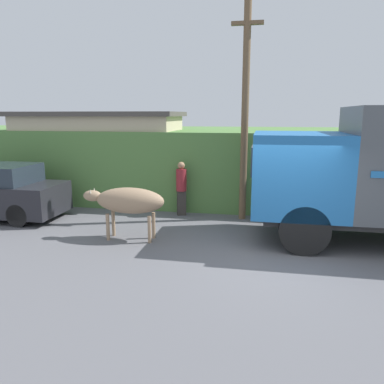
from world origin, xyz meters
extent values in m
plane|color=slate|center=(0.00, 0.00, 0.00)|extent=(60.00, 60.00, 0.00)
cube|color=#568442|center=(0.00, 6.69, 1.29)|extent=(32.00, 6.19, 2.58)
cube|color=#C6B793|center=(-6.30, 4.93, 1.54)|extent=(5.73, 2.40, 3.08)
cube|color=#4C4742|center=(-6.30, 4.93, 3.16)|extent=(6.03, 2.70, 0.16)
cube|color=#236BB2|center=(0.50, 1.54, 1.73)|extent=(2.20, 2.45, 1.94)
cube|color=#232D38|center=(-0.62, 1.54, 2.08)|extent=(0.04, 2.08, 0.68)
cylinder|color=black|center=(0.61, 0.59, 0.57)|extent=(1.15, 0.54, 1.15)
ellipsoid|color=#9E7F60|center=(-3.63, 0.73, 1.02)|extent=(1.77, 0.66, 0.66)
ellipsoid|color=#9E7F60|center=(-4.63, 0.73, 1.10)|extent=(0.49, 0.29, 0.29)
cone|color=#B7AD93|center=(-4.63, 0.62, 1.24)|extent=(0.06, 0.06, 0.11)
cone|color=#B7AD93|center=(-4.63, 0.84, 1.24)|extent=(0.06, 0.06, 0.11)
cylinder|color=#9E7F60|center=(-4.17, 0.55, 0.34)|extent=(0.09, 0.09, 0.69)
cylinder|color=#9E7F60|center=(-4.17, 0.91, 0.34)|extent=(0.09, 0.09, 0.69)
cylinder|color=#9E7F60|center=(-3.08, 0.55, 0.34)|extent=(0.09, 0.09, 0.69)
cylinder|color=#9E7F60|center=(-3.08, 0.91, 0.34)|extent=(0.09, 0.09, 0.69)
cylinder|color=black|center=(-7.15, 1.22, 0.33)|extent=(0.66, 0.28, 0.66)
cube|color=#38332D|center=(-2.86, 3.28, 0.39)|extent=(0.32, 0.26, 0.79)
cylinder|color=maroon|center=(-2.86, 3.28, 1.13)|extent=(0.42, 0.42, 0.69)
sphere|color=#A87A56|center=(-2.86, 3.28, 1.59)|extent=(0.23, 0.23, 0.23)
cylinder|color=brown|center=(-0.94, 3.22, 3.20)|extent=(0.21, 0.21, 6.40)
cube|color=brown|center=(-0.94, 3.22, 5.63)|extent=(0.90, 0.17, 0.10)
camera|label=1|loc=(-0.38, -7.98, 3.14)|focal=35.00mm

